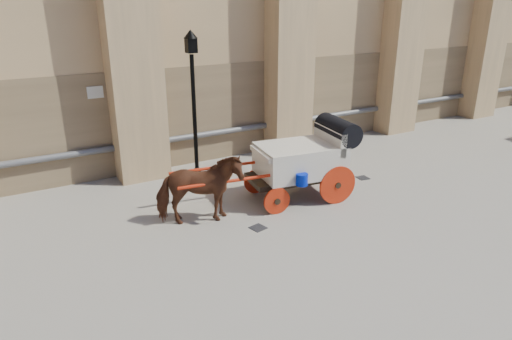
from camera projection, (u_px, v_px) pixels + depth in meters
ground at (230, 217)px, 10.83m from camera, size 90.00×90.00×0.00m
horse at (199, 190)px, 10.26m from camera, size 2.09×1.39×1.63m
carriage at (306, 157)px, 11.57m from camera, size 4.73×1.89×2.02m
street_lamp at (194, 101)px, 12.66m from camera, size 0.38×0.38×4.10m
drain_grate_near at (258, 228)px, 10.28m from camera, size 0.38×0.38×0.01m
drain_grate_far at (363, 178)px, 13.17m from camera, size 0.35×0.35×0.01m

